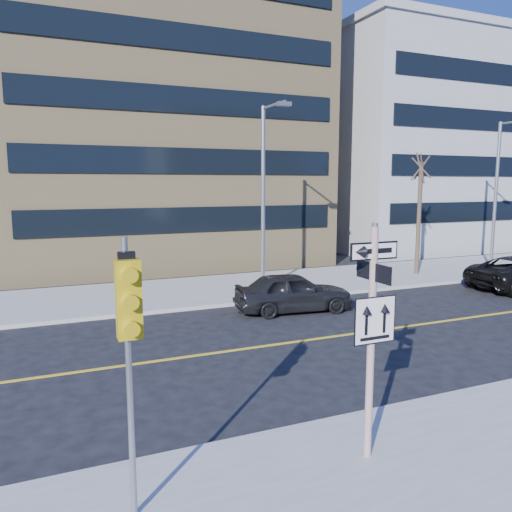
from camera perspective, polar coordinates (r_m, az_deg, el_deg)
name	(u,v)px	position (r m, az deg, el deg)	size (l,w,h in m)	color
ground	(299,405)	(11.51, 4.97, -16.65)	(120.00, 120.00, 0.00)	black
far_sidewalk	(476,267)	(31.61, 23.88, -1.13)	(66.00, 6.00, 0.15)	#9D9C93
sign_pole	(372,329)	(8.66, 13.11, -8.09)	(0.92, 0.92, 4.06)	white
traffic_signal	(129,322)	(6.84, -14.31, -7.37)	(0.32, 0.45, 4.00)	gray
parked_car_a	(293,292)	(19.07, 4.26, -4.13)	(4.46, 1.80, 1.52)	black
streetlight_a	(265,186)	(21.87, 1.08, 8.03)	(0.55, 2.25, 8.00)	gray
streetlight_b	(500,185)	(30.42, 26.11, 7.26)	(0.55, 2.25, 8.00)	gray
street_tree_west	(421,170)	(27.26, 18.35, 9.28)	(1.80, 1.80, 6.35)	#3C3023
building_brick	(151,121)	(35.13, -11.95, 14.88)	(18.00, 18.00, 18.00)	tan
building_grey_mid	(421,151)	(44.13, 18.31, 11.30)	(20.00, 16.00, 15.00)	#A6A9AB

